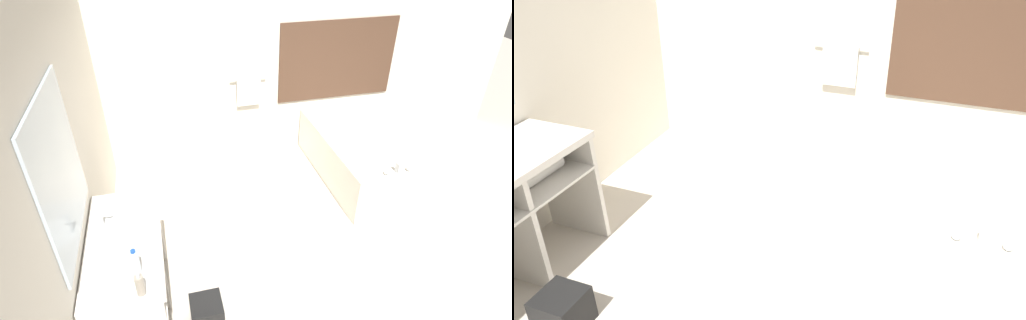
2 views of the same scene
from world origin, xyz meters
TOP-DOWN VIEW (x-y plane):
  - ground_plane at (0.00, 0.00)m, footprint 16.00×16.00m
  - wall_back_with_blinds at (0.03, 2.23)m, footprint 7.40×0.13m
  - wall_left_with_mirror at (-2.23, -0.01)m, footprint 0.08×7.40m
  - vanity_counter at (-1.90, -0.27)m, footprint 0.58×1.27m
  - sink_faucet at (-2.06, -0.10)m, footprint 0.09×0.04m
  - bathtub at (0.98, 1.24)m, footprint 1.00×1.90m
  - water_bottle_1 at (-1.79, -0.67)m, footprint 0.06×0.06m
  - soap_dispenser at (-1.77, -0.86)m, footprint 0.06×0.06m
  - waste_bin at (-1.33, -0.53)m, footprint 0.27×0.27m

SIDE VIEW (x-z plane):
  - ground_plane at x=0.00m, z-range 0.00..0.00m
  - waste_bin at x=-1.33m, z-range 0.00..0.25m
  - bathtub at x=0.98m, z-range -0.03..0.68m
  - vanity_counter at x=-1.90m, z-range 0.20..1.11m
  - soap_dispenser at x=-1.77m, z-range 0.90..1.09m
  - sink_faucet at x=-2.06m, z-range 0.91..1.09m
  - water_bottle_1 at x=-1.79m, z-range 0.90..1.13m
  - wall_back_with_blinds at x=0.03m, z-range 0.00..2.70m
  - wall_left_with_mirror at x=-2.23m, z-range 0.01..2.71m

